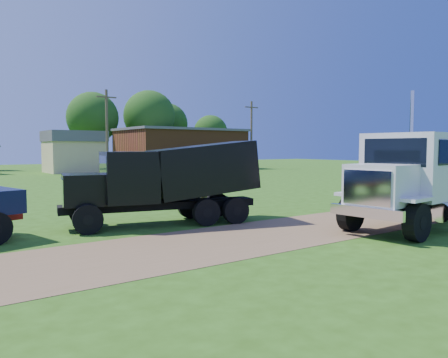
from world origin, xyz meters
TOP-DOWN VIEW (x-y plane):
  - ground at (0.00, 0.00)m, footprint 140.00×140.00m
  - dirt_track at (0.00, 0.00)m, footprint 120.00×4.20m
  - white_semi_tractor at (2.55, -2.17)m, footprint 8.16×3.27m
  - black_dump_truck at (-3.64, 3.60)m, footprint 7.21×3.59m
  - orange_pickup at (0.55, 10.44)m, footprint 6.10×3.93m
  - flatbed_trailer at (12.78, 3.03)m, footprint 7.79×2.35m
  - spectator_b at (-1.02, 5.46)m, footprint 0.87×0.69m
  - brick_building at (18.00, 40.00)m, footprint 15.40×10.40m
  - tan_shed at (4.00, 40.00)m, footprint 6.20×5.40m
  - utility_poles at (6.00, 35.00)m, footprint 42.20×0.28m
  - tree_row at (6.77, 49.47)m, footprint 55.04×14.58m

SIDE VIEW (x-z plane):
  - ground at x=0.00m, z-range 0.00..0.00m
  - dirt_track at x=0.00m, z-range 0.00..0.01m
  - orange_pickup at x=0.55m, z-range 0.00..1.56m
  - flatbed_trailer at x=12.78m, z-range -0.14..1.85m
  - spectator_b at x=-1.02m, z-range 0.00..1.73m
  - white_semi_tractor at x=2.55m, z-range -0.77..4.08m
  - black_dump_truck at x=-3.64m, z-range 0.15..3.21m
  - tan_shed at x=4.00m, z-range 0.07..4.77m
  - brick_building at x=18.00m, z-range 0.01..5.31m
  - utility_poles at x=6.00m, z-range 0.21..9.21m
  - tree_row at x=6.77m, z-range 1.13..12.38m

